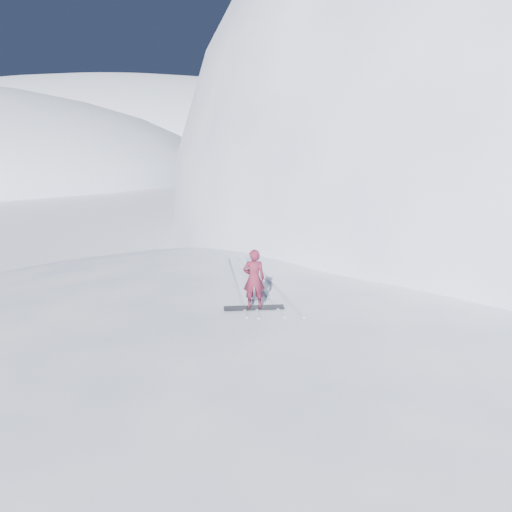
# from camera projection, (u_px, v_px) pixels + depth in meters

# --- Properties ---
(ground) EXTENTS (400.00, 400.00, 0.00)m
(ground) POSITION_uv_depth(u_px,v_px,m) (309.00, 469.00, 10.29)
(ground) COLOR white
(ground) RESTS_ON ground
(near_ridge) EXTENTS (36.00, 28.00, 4.80)m
(near_ridge) POSITION_uv_depth(u_px,v_px,m) (342.00, 395.00, 13.14)
(near_ridge) COLOR white
(near_ridge) RESTS_ON ground
(peak_shoulder) EXTENTS (28.00, 24.00, 18.00)m
(peak_shoulder) POSITION_uv_depth(u_px,v_px,m) (464.00, 247.00, 29.10)
(peak_shoulder) COLOR white
(peak_shoulder) RESTS_ON ground
(far_ridge_c) EXTENTS (140.00, 90.00, 36.00)m
(far_ridge_c) POSITION_uv_depth(u_px,v_px,m) (117.00, 155.00, 118.55)
(far_ridge_c) COLOR white
(far_ridge_c) RESTS_ON ground
(wind_bumps) EXTENTS (16.00, 14.40, 1.00)m
(wind_bumps) POSITION_uv_depth(u_px,v_px,m) (282.00, 411.00, 12.37)
(wind_bumps) COLOR white
(wind_bumps) RESTS_ON ground
(snowboard) EXTENTS (1.55, 0.50, 0.03)m
(snowboard) POSITION_uv_depth(u_px,v_px,m) (254.00, 308.00, 12.60)
(snowboard) COLOR black
(snowboard) RESTS_ON near_ridge
(snowboarder) EXTENTS (0.59, 0.43, 1.51)m
(snowboarder) POSITION_uv_depth(u_px,v_px,m) (254.00, 279.00, 12.41)
(snowboarder) COLOR maroon
(snowboarder) RESTS_ON snowboard
(board_tracks) EXTENTS (2.60, 5.96, 0.04)m
(board_tracks) POSITION_uv_depth(u_px,v_px,m) (253.00, 280.00, 14.80)
(board_tracks) COLOR silver
(board_tracks) RESTS_ON ground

